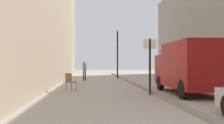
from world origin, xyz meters
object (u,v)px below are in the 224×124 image
(delivery_van, at_px, (189,67))
(street_sign_post, at_px, (150,61))
(pedestrian_main_foreground, at_px, (84,69))
(lamp_post, at_px, (117,50))
(cafe_chair_near_window, at_px, (70,81))

(delivery_van, relative_size, street_sign_post, 1.95)
(pedestrian_main_foreground, height_order, lamp_post, lamp_post)
(lamp_post, bearing_deg, pedestrian_main_foreground, -141.42)
(pedestrian_main_foreground, distance_m, cafe_chair_near_window, 7.88)
(pedestrian_main_foreground, distance_m, lamp_post, 4.31)
(street_sign_post, bearing_deg, delivery_van, -159.56)
(delivery_van, distance_m, cafe_chair_near_window, 6.09)
(cafe_chair_near_window, bearing_deg, pedestrian_main_foreground, 127.11)
(pedestrian_main_foreground, relative_size, lamp_post, 0.34)
(pedestrian_main_foreground, height_order, delivery_van, delivery_van)
(delivery_van, relative_size, lamp_post, 1.06)
(lamp_post, height_order, cafe_chair_near_window, lamp_post)
(cafe_chair_near_window, bearing_deg, lamp_post, 111.75)
(delivery_van, relative_size, cafe_chair_near_window, 5.39)
(street_sign_post, bearing_deg, cafe_chair_near_window, -13.22)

